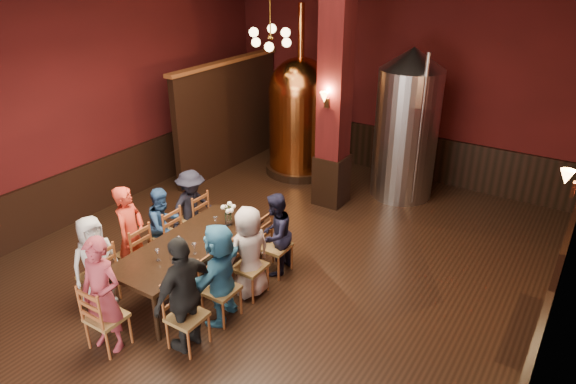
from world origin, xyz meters
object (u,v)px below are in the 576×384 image
Objects in this scene: person_2 at (164,225)px; steel_vessel at (407,125)px; person_0 at (95,261)px; copper_kettle at (300,115)px; person_1 at (131,235)px; dining_table at (189,247)px; rose_vase at (228,210)px.

steel_vessel reaches higher than person_2.
copper_kettle reaches higher than person_0.
person_2 is at bearing -19.16° from person_1.
person_2 is (-0.85, 0.32, -0.05)m from dining_table.
dining_table is at bearing -106.43° from steel_vessel.
steel_vessel reaches higher than person_1.
dining_table is 5.07m from steel_vessel.
person_0 is 3.64× the size of rose_vase.
copper_kettle is 4.13m from rose_vase.
person_2 is 0.43× the size of steel_vessel.
copper_kettle reaches higher than person_2.
rose_vase is at bearing -73.97° from copper_kettle.
person_2 is at bearing 12.72° from person_0.
person_1 is 1.22× the size of person_2.
dining_table is at bearing -100.27° from rose_vase.
person_0 is 5.76m from copper_kettle.
steel_vessel is (1.42, 4.80, 0.82)m from dining_table.
dining_table is at bearing -27.64° from person_0.
dining_table is 1.76× the size of person_0.
person_2 is 4.44m from copper_kettle.
person_2 is at bearing -88.08° from copper_kettle.
person_1 reaches higher than person_2.
person_0 is at bearing -179.85° from person_2.
rose_vase reaches higher than dining_table.
copper_kettle is (-0.15, 5.05, 0.56)m from person_1.
rose_vase is at bearing 79.27° from dining_table.
steel_vessel is (2.26, 5.14, 0.72)m from person_1.
person_1 is 5.08m from copper_kettle.
steel_vessel is 8.01× the size of rose_vase.
steel_vessel is at bearing 73.11° from dining_table.
copper_kettle is (-0.15, 4.39, 0.70)m from person_2.
copper_kettle is 2.42m from steel_vessel.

